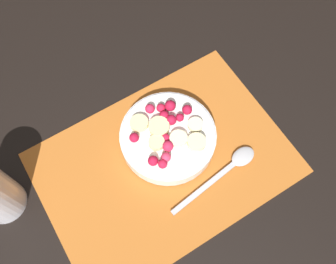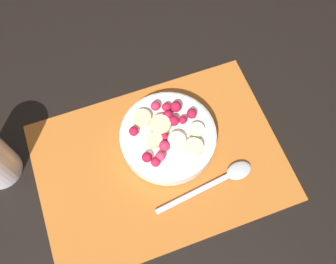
% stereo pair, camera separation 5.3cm
% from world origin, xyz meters
% --- Properties ---
extents(ground_plane, '(3.00, 3.00, 0.00)m').
position_xyz_m(ground_plane, '(0.00, 0.00, 0.00)').
color(ground_plane, black).
extents(placemat, '(0.43, 0.30, 0.01)m').
position_xyz_m(placemat, '(0.00, 0.00, 0.00)').
color(placemat, '#B26023').
rests_on(placemat, ground_plane).
extents(fruit_bowl, '(0.17, 0.17, 0.05)m').
position_xyz_m(fruit_bowl, '(-0.03, -0.03, 0.03)').
color(fruit_bowl, white).
rests_on(fruit_bowl, placemat).
extents(spoon, '(0.18, 0.04, 0.01)m').
position_xyz_m(spoon, '(-0.10, 0.07, 0.01)').
color(spoon, '#B2B2B7').
rests_on(spoon, placemat).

